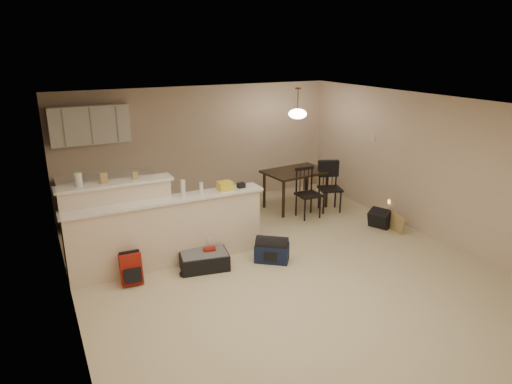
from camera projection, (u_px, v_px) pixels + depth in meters
room at (284, 191)px, 6.68m from camera, size 7.00×7.02×2.50m
breakfast_bar at (151, 230)px, 6.96m from camera, size 3.08×0.58×1.39m
upper_cabinets at (89, 125)px, 8.35m from camera, size 1.40×0.34×0.70m
kitchen_counter at (110, 200)px, 8.78m from camera, size 1.80×0.60×0.90m
thermostat at (373, 138)px, 9.20m from camera, size 0.02×0.12×0.12m
jar at (79, 180)px, 6.40m from camera, size 0.10×0.10×0.20m
cereal_box at (104, 178)px, 6.56m from camera, size 0.10×0.07×0.16m
small_box at (135, 175)px, 6.75m from camera, size 0.08×0.06×0.12m
bottle_a at (183, 188)px, 6.92m from camera, size 0.07×0.07×0.26m
bottle_b at (201, 188)px, 7.06m from camera, size 0.06×0.06×0.18m
bag_lump at (225, 186)px, 7.23m from camera, size 0.22×0.18×0.14m
pouch at (241, 185)px, 7.36m from camera, size 0.12×0.10×0.08m
dining_table at (296, 175)px, 9.48m from camera, size 1.37×0.98×0.81m
pendant_lamp at (298, 113)px, 9.08m from camera, size 0.36×0.36×0.62m
dining_chair_near at (308, 193)px, 9.00m from camera, size 0.44×0.42×0.99m
dining_chair_far at (330, 187)px, 9.35m from camera, size 0.55×0.53×1.01m
suitcase at (204, 261)px, 7.03m from camera, size 0.80×0.59×0.25m
red_backpack at (131, 269)px, 6.55m from camera, size 0.31×0.20×0.45m
navy_duffel at (272, 253)px, 7.25m from camera, size 0.59×0.55×0.29m
black_daypack at (380, 219)px, 8.59m from camera, size 0.40×0.45×0.33m
cardboard_sheet at (395, 222)px, 8.41m from camera, size 0.06×0.47×0.36m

